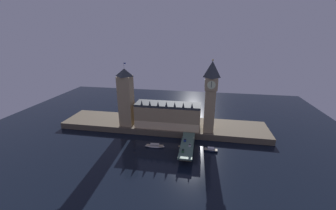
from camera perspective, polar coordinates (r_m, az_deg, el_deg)
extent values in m
plane|color=black|center=(195.60, -3.65, -11.11)|extent=(400.00, 400.00, 0.00)
cube|color=brown|center=(228.03, -1.39, -5.60)|extent=(220.00, 42.00, 6.35)
cube|color=tan|center=(213.99, -0.02, -3.07)|extent=(66.55, 21.15, 22.60)
cube|color=beige|center=(207.20, -0.54, -6.01)|extent=(66.55, 0.20, 8.14)
cube|color=#2D3338|center=(209.65, -0.02, 0.10)|extent=(66.55, 19.46, 2.40)
cone|color=#2D3338|center=(205.83, -7.32, 0.66)|extent=(2.40, 2.40, 4.97)
cone|color=#2D3338|center=(203.59, -5.08, 0.54)|extent=(2.40, 2.40, 4.97)
cone|color=#2D3338|center=(201.67, -2.80, 0.42)|extent=(2.40, 2.40, 4.97)
cone|color=#2D3338|center=(200.08, -0.47, 0.29)|extent=(2.40, 2.40, 4.97)
cone|color=#2D3338|center=(198.83, 1.89, 0.15)|extent=(2.40, 2.40, 4.97)
cone|color=#2D3338|center=(197.91, 4.27, 0.02)|extent=(2.40, 2.40, 4.97)
cone|color=#2D3338|center=(197.34, 6.68, -0.11)|extent=(2.40, 2.40, 4.97)
cube|color=tan|center=(203.37, 11.39, -1.62)|extent=(9.81, 9.81, 42.74)
cube|color=tan|center=(195.73, 11.89, 5.83)|extent=(11.58, 11.58, 11.40)
cylinder|color=beige|center=(189.97, 11.94, 5.44)|extent=(7.55, 0.25, 7.55)
cylinder|color=beige|center=(201.50, 11.85, 6.20)|extent=(7.55, 0.25, 7.55)
cylinder|color=beige|center=(196.04, 13.63, 5.73)|extent=(0.25, 7.55, 7.55)
cylinder|color=beige|center=(195.60, 10.16, 5.93)|extent=(0.25, 7.55, 7.55)
cube|color=black|center=(189.66, 11.95, 5.59)|extent=(0.36, 0.10, 5.66)
pyramid|color=#2D3338|center=(193.27, 12.16, 9.65)|extent=(11.58, 11.58, 15.02)
sphere|color=gold|center=(192.18, 12.33, 12.09)|extent=(1.60, 1.60, 1.60)
cube|color=tan|center=(217.69, -11.49, 1.06)|extent=(13.37, 13.37, 52.20)
pyramid|color=#2D3338|center=(210.68, -12.02, 8.84)|extent=(13.64, 13.64, 7.65)
cylinder|color=#99999E|center=(209.65, -12.15, 10.67)|extent=(0.24, 0.24, 6.00)
cube|color=navy|center=(208.97, -11.91, 11.25)|extent=(2.00, 0.08, 1.20)
cube|color=#476656|center=(183.95, 5.34, -10.91)|extent=(11.34, 46.00, 1.40)
cube|color=brown|center=(174.06, 4.91, -14.17)|extent=(9.64, 3.20, 5.78)
cube|color=brown|center=(181.82, 5.18, -12.61)|extent=(9.64, 3.20, 5.78)
cube|color=brown|center=(189.72, 5.43, -11.17)|extent=(9.64, 3.20, 5.78)
cube|color=brown|center=(197.73, 5.65, -9.85)|extent=(9.64, 3.20, 5.78)
cube|color=navy|center=(188.08, 4.72, -9.71)|extent=(1.97, 3.97, 0.97)
cube|color=black|center=(187.75, 4.73, -9.52)|extent=(1.62, 1.79, 0.45)
cylinder|color=black|center=(189.39, 4.47, -9.60)|extent=(0.22, 0.64, 0.64)
cylinder|color=black|center=(189.26, 5.04, -9.64)|extent=(0.22, 0.64, 0.64)
cylinder|color=black|center=(187.24, 4.40, -9.96)|extent=(0.22, 0.64, 0.64)
cylinder|color=black|center=(187.10, 4.98, -10.00)|extent=(0.22, 0.64, 0.64)
cube|color=#235633|center=(172.85, 4.15, -12.49)|extent=(1.77, 4.60, 0.84)
cube|color=black|center=(172.52, 4.16, -12.31)|extent=(1.46, 2.07, 0.45)
cylinder|color=black|center=(174.28, 3.92, -12.31)|extent=(0.22, 0.64, 0.64)
cylinder|color=black|center=(174.15, 4.48, -12.35)|extent=(0.22, 0.64, 0.64)
cylinder|color=black|center=(171.85, 3.81, -12.80)|extent=(0.22, 0.64, 0.64)
cylinder|color=black|center=(171.72, 4.39, -12.84)|extent=(0.22, 0.64, 0.64)
cube|color=white|center=(180.82, 6.08, -11.04)|extent=(1.75, 3.81, 0.80)
cube|color=black|center=(180.51, 6.09, -10.87)|extent=(1.43, 1.72, 0.45)
cylinder|color=black|center=(179.89, 6.32, -11.31)|extent=(0.22, 0.64, 0.64)
cylinder|color=black|center=(179.96, 5.78, -11.28)|extent=(0.22, 0.64, 0.64)
cylinder|color=black|center=(181.94, 6.37, -10.94)|extent=(0.22, 0.64, 0.64)
cylinder|color=black|center=(182.01, 5.84, -10.91)|extent=(0.22, 0.64, 0.64)
cylinder|color=black|center=(176.80, 3.48, -11.79)|extent=(0.28, 0.28, 0.75)
cylinder|color=gray|center=(176.45, 3.48, -11.59)|extent=(0.38, 0.38, 0.62)
sphere|color=tan|center=(176.24, 3.49, -11.48)|extent=(0.20, 0.20, 0.20)
cylinder|color=black|center=(192.84, 4.12, -9.00)|extent=(0.28, 0.28, 0.88)
cylinder|color=gray|center=(192.47, 4.13, -8.79)|extent=(0.38, 0.38, 0.73)
sphere|color=tan|center=(192.24, 4.13, -8.66)|extent=(0.24, 0.24, 0.24)
cylinder|color=#2D3333|center=(171.27, 3.08, -12.93)|extent=(0.56, 0.56, 0.50)
cylinder|color=#2D3333|center=(169.83, 3.10, -12.13)|extent=(0.18, 0.18, 5.04)
sphere|color=#F9E5A3|center=(168.27, 3.11, -11.23)|extent=(0.60, 0.60, 0.60)
sphere|color=#F9E5A3|center=(168.49, 2.96, -11.33)|extent=(0.44, 0.44, 0.44)
sphere|color=#F9E5A3|center=(168.41, 3.27, -11.35)|extent=(0.44, 0.44, 0.44)
cylinder|color=#2D3333|center=(183.25, 7.06, -10.76)|extent=(0.56, 0.56, 0.50)
cylinder|color=#2D3333|center=(181.77, 7.10, -9.93)|extent=(0.18, 0.18, 5.58)
sphere|color=#F9E5A3|center=(180.19, 7.14, -9.00)|extent=(0.60, 0.60, 0.60)
sphere|color=#F9E5A3|center=(180.37, 6.99, -9.09)|extent=(0.44, 0.44, 0.44)
sphere|color=#F9E5A3|center=(180.34, 7.28, -9.11)|extent=(0.44, 0.44, 0.44)
cylinder|color=#2D3333|center=(196.78, 4.14, -8.46)|extent=(0.56, 0.56, 0.50)
cylinder|color=#2D3333|center=(195.62, 4.15, -7.79)|extent=(0.18, 0.18, 4.66)
sphere|color=#F9E5A3|center=(194.34, 4.17, -7.03)|extent=(0.60, 0.60, 0.60)
sphere|color=#F9E5A3|center=(194.54, 4.04, -7.11)|extent=(0.44, 0.44, 0.44)
sphere|color=#F9E5A3|center=(194.46, 4.30, -7.13)|extent=(0.44, 0.44, 0.44)
ellipsoid|color=white|center=(192.80, -3.69, -11.32)|extent=(18.23, 5.91, 1.57)
cube|color=tan|center=(192.44, -3.69, -11.13)|extent=(16.02, 4.82, 0.24)
cube|color=#B7B2A8|center=(191.99, -3.70, -10.90)|extent=(8.26, 3.47, 1.57)
ellipsoid|color=#1E2842|center=(190.21, 11.77, -12.14)|extent=(12.92, 5.12, 1.72)
cube|color=tan|center=(189.81, 11.78, -11.94)|extent=(11.35, 4.14, 0.24)
cube|color=silver|center=(189.32, 11.80, -11.68)|extent=(5.85, 3.08, 1.72)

